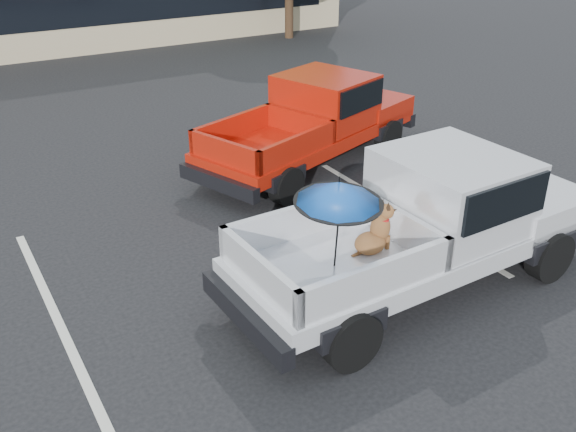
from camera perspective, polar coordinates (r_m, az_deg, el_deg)
name	(u,v)px	position (r m, az deg, el deg)	size (l,w,h in m)	color
ground	(323,322)	(8.57, 3.13, -9.42)	(90.00, 90.00, 0.00)	black
stripe_left	(55,314)	(9.26, -20.02, -8.16)	(0.12, 5.00, 0.01)	silver
stripe_right	(402,212)	(11.52, 10.11, 0.36)	(0.12, 5.00, 0.01)	silver
silver_pickup	(436,214)	(9.17, 13.04, 0.14)	(5.75, 2.25, 2.06)	black
red_pickup	(320,115)	(13.31, 2.89, 8.93)	(5.68, 3.53, 1.77)	black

